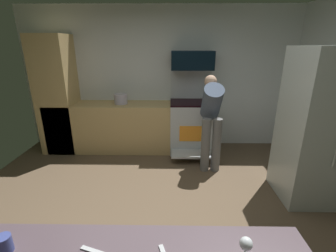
# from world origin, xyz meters

# --- Properties ---
(ground_plane) EXTENTS (5.20, 4.80, 0.02)m
(ground_plane) POSITION_xyz_m (0.00, 0.00, -0.01)
(ground_plane) COLOR brown
(wall_back) EXTENTS (5.20, 0.12, 2.60)m
(wall_back) POSITION_xyz_m (0.00, 2.34, 1.30)
(wall_back) COLOR silver
(wall_back) RESTS_ON ground
(lower_cabinet_run) EXTENTS (2.40, 0.60, 0.90)m
(lower_cabinet_run) POSITION_xyz_m (-0.90, 1.98, 0.45)
(lower_cabinet_run) COLOR tan
(lower_cabinet_run) RESTS_ON ground
(cabinet_column) EXTENTS (0.60, 0.60, 2.10)m
(cabinet_column) POSITION_xyz_m (-1.90, 1.98, 1.05)
(cabinet_column) COLOR tan
(cabinet_column) RESTS_ON ground
(oven_range) EXTENTS (0.76, 0.98, 1.50)m
(oven_range) POSITION_xyz_m (0.54, 1.97, 0.51)
(oven_range) COLOR #B6BCBF
(oven_range) RESTS_ON ground
(microwave) EXTENTS (0.74, 0.38, 0.32)m
(microwave) POSITION_xyz_m (0.54, 2.06, 1.67)
(microwave) COLOR black
(microwave) RESTS_ON oven_range
(refrigerator) EXTENTS (0.84, 0.76, 1.92)m
(refrigerator) POSITION_xyz_m (2.03, 0.52, 0.96)
(refrigerator) COLOR #B5BFB8
(refrigerator) RESTS_ON ground
(person_cook) EXTENTS (0.31, 0.60, 1.47)m
(person_cook) POSITION_xyz_m (0.80, 1.30, 0.87)
(person_cook) COLOR slate
(person_cook) RESTS_ON ground
(wine_glass_far) EXTENTS (0.06, 0.06, 0.17)m
(wine_glass_far) POSITION_xyz_m (0.53, -1.37, 1.02)
(wine_glass_far) COLOR silver
(wine_glass_far) RESTS_ON counter_island
(mug_coffee) EXTENTS (0.08, 0.08, 0.09)m
(mug_coffee) POSITION_xyz_m (-0.69, -1.30, 0.95)
(mug_coffee) COLOR #3C488B
(mug_coffee) RESTS_ON counter_island
(stock_pot) EXTENTS (0.24, 0.24, 0.18)m
(stock_pot) POSITION_xyz_m (-0.75, 1.98, 0.99)
(stock_pot) COLOR #B7B0C5
(stock_pot) RESTS_ON lower_cabinet_run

